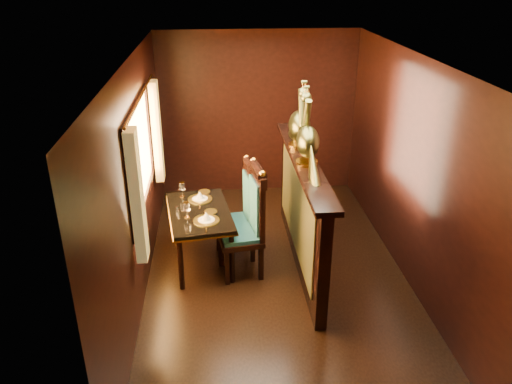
# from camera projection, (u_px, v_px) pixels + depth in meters

# --- Properties ---
(ground) EXTENTS (5.00, 5.00, 0.00)m
(ground) POSITION_uv_depth(u_px,v_px,m) (276.00, 275.00, 5.89)
(ground) COLOR black
(ground) RESTS_ON ground
(room_shell) EXTENTS (3.04, 5.04, 2.52)m
(room_shell) POSITION_uv_depth(u_px,v_px,m) (271.00, 149.00, 5.23)
(room_shell) COLOR black
(room_shell) RESTS_ON ground
(partition) EXTENTS (0.26, 2.70, 1.36)m
(partition) POSITION_uv_depth(u_px,v_px,m) (301.00, 209.00, 5.89)
(partition) COLOR black
(partition) RESTS_ON ground
(dining_table) EXTENTS (0.87, 1.27, 0.90)m
(dining_table) POSITION_uv_depth(u_px,v_px,m) (199.00, 216.00, 5.92)
(dining_table) COLOR black
(dining_table) RESTS_ON ground
(chair_left) EXTENTS (0.56, 0.58, 1.37)m
(chair_left) POSITION_uv_depth(u_px,v_px,m) (251.00, 218.00, 5.69)
(chair_left) COLOR black
(chair_left) RESTS_ON ground
(chair_right) EXTENTS (0.52, 0.54, 1.27)m
(chair_right) POSITION_uv_depth(u_px,v_px,m) (244.00, 207.00, 6.05)
(chair_right) COLOR black
(chair_right) RESTS_ON ground
(peacock_left) EXTENTS (0.26, 0.69, 0.82)m
(peacock_left) POSITION_uv_depth(u_px,v_px,m) (308.00, 128.00, 5.27)
(peacock_left) COLOR #184A2F
(peacock_left) RESTS_ON partition
(peacock_right) EXTENTS (0.27, 0.71, 0.84)m
(peacock_right) POSITION_uv_depth(u_px,v_px,m) (300.00, 113.00, 5.76)
(peacock_right) COLOR #184A2F
(peacock_right) RESTS_ON partition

